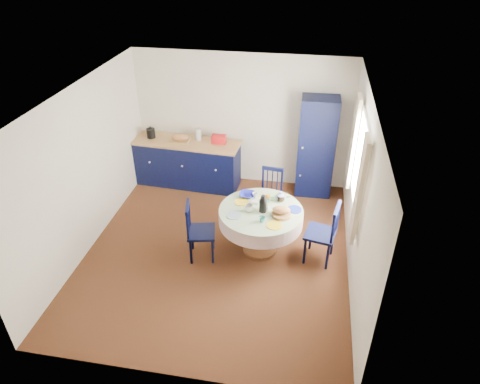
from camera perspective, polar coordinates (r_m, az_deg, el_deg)
The scene contains 17 objects.
floor at distance 6.80m, azimuth -2.95°, elevation -7.68°, with size 4.50×4.50×0.00m, color black.
ceiling at distance 5.54m, azimuth -3.68°, elevation 12.56°, with size 4.50×4.50×0.00m, color white.
wall_back at distance 8.05m, azimuth 0.28°, elevation 9.51°, with size 4.00×0.02×2.50m, color white.
wall_left at distance 6.77m, azimuth -20.04°, elevation 2.80°, with size 0.02×4.50×2.50m, color white.
wall_right at distance 6.00m, azimuth 15.70°, elevation -0.33°, with size 0.02×4.50×2.50m, color white.
window at distance 6.12m, azimuth 15.47°, elevation 3.36°, with size 0.10×1.74×1.45m.
kitchen_counter at distance 8.29m, azimuth -6.99°, elevation 3.98°, with size 2.06×0.75×1.14m.
pantry_cabinet at distance 7.86m, azimuth 10.13°, elevation 5.87°, with size 0.66×0.49×1.87m.
dining_table at distance 6.41m, azimuth 2.89°, elevation -3.33°, with size 1.26×1.26×1.04m.
chair_left at distance 6.42m, azimuth -5.54°, elevation -5.16°, with size 0.48×0.50×0.95m.
chair_far at distance 7.27m, azimuth 4.06°, elevation -0.29°, with size 0.44×0.42×0.90m.
chair_right at distance 6.42m, azimuth 11.07°, elevation -5.36°, with size 0.51×0.53×1.00m.
mug_a at distance 6.29m, azimuth 1.23°, elevation -2.16°, with size 0.13×0.13×0.10m, color silver.
mug_b at distance 6.07m, azimuth 2.96°, elevation -3.67°, with size 0.09×0.09×0.08m, color teal.
mug_c at distance 6.53m, azimuth 5.45°, elevation -0.83°, with size 0.13×0.13×0.10m, color black.
mug_d at distance 6.59m, azimuth 2.04°, elevation -0.45°, with size 0.09×0.09×0.08m, color silver.
cobalt_bowl at distance 6.62m, azimuth 0.98°, elevation -0.38°, with size 0.24×0.24×0.06m, color navy.
Camera 1 is at (1.24, -5.07, 4.36)m, focal length 32.00 mm.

